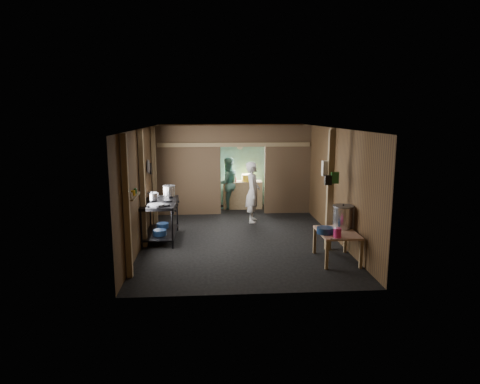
{
  "coord_description": "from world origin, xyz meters",
  "views": [
    {
      "loc": [
        -0.7,
        -10.0,
        2.94
      ],
      "look_at": [
        0.0,
        -0.2,
        1.1
      ],
      "focal_mm": 31.55,
      "sensor_mm": 36.0,
      "label": 1
    }
  ],
  "objects": [
    {
      "name": "cross_beam",
      "position": [
        0.0,
        2.15,
        2.05
      ],
      "size": [
        4.4,
        0.12,
        0.12
      ],
      "primitive_type": "cube",
      "color": "#957C52",
      "rests_on": "wall_left"
    },
    {
      "name": "ceiling",
      "position": [
        0.0,
        0.0,
        2.6
      ],
      "size": [
        4.5,
        7.0,
        0.0
      ],
      "primitive_type": "cube",
      "color": "#36322E",
      "rests_on": "ground"
    },
    {
      "name": "partition_right",
      "position": [
        1.57,
        2.2,
        1.3
      ],
      "size": [
        1.35,
        0.1,
        2.6
      ],
      "primitive_type": "cube",
      "color": "brown",
      "rests_on": "floor"
    },
    {
      "name": "pan_lid_big",
      "position": [
        -2.21,
        0.4,
        1.65
      ],
      "size": [
        0.03,
        0.34,
        0.34
      ],
      "primitive_type": "cylinder",
      "rotation": [
        0.0,
        1.57,
        0.0
      ],
      "color": "slate",
      "rests_on": "wall_left"
    },
    {
      "name": "wall_front",
      "position": [
        0.0,
        -3.5,
        1.3
      ],
      "size": [
        4.5,
        0.0,
        2.6
      ],
      "primitive_type": "cube",
      "color": "brown",
      "rests_on": "ground"
    },
    {
      "name": "post_left_b",
      "position": [
        -2.18,
        -0.8,
        1.3
      ],
      "size": [
        0.1,
        0.12,
        2.6
      ],
      "primitive_type": "cube",
      "color": "#957C52",
      "rests_on": "floor"
    },
    {
      "name": "wall_clock",
      "position": [
        0.25,
        3.4,
        1.9
      ],
      "size": [
        0.2,
        0.03,
        0.2
      ],
      "primitive_type": "cylinder",
      "rotation": [
        1.57,
        0.0,
        0.0
      ],
      "color": "beige",
      "rests_on": "wall_back"
    },
    {
      "name": "wall_shelf",
      "position": [
        -2.15,
        -2.1,
        1.4
      ],
      "size": [
        0.14,
        0.8,
        0.03
      ],
      "primitive_type": "cube",
      "color": "#957C52",
      "rests_on": "wall_left"
    },
    {
      "name": "stove_saucepan",
      "position": [
        -2.05,
        0.19,
        0.97
      ],
      "size": [
        0.18,
        0.18,
        0.11
      ],
      "primitive_type": "cylinder",
      "rotation": [
        0.0,
        0.0,
        0.07
      ],
      "color": "silver",
      "rests_on": "gas_range"
    },
    {
      "name": "bag_white",
      "position": [
        1.8,
        -1.22,
        1.78
      ],
      "size": [
        0.22,
        0.15,
        0.32
      ],
      "primitive_type": "cube",
      "color": "beige",
      "rests_on": "post_free"
    },
    {
      "name": "pan_lid_small",
      "position": [
        -2.21,
        0.8,
        1.55
      ],
      "size": [
        0.03,
        0.3,
        0.3
      ],
      "primitive_type": "cylinder",
      "rotation": [
        0.0,
        1.57,
        0.0
      ],
      "color": "black",
      "rests_on": "wall_left"
    },
    {
      "name": "blue_tub_front",
      "position": [
        -1.88,
        -0.55,
        0.24
      ],
      "size": [
        0.31,
        0.31,
        0.13
      ],
      "primitive_type": "cylinder",
      "color": "navy",
      "rests_on": "gas_range"
    },
    {
      "name": "knife",
      "position": [
        1.7,
        -2.52,
        0.61
      ],
      "size": [
        0.3,
        0.1,
        0.01
      ],
      "primitive_type": "cube",
      "rotation": [
        0.0,
        0.0,
        -0.21
      ],
      "color": "silver",
      "rests_on": "prep_table"
    },
    {
      "name": "stove_pot_large",
      "position": [
        -1.71,
        0.24,
        1.05
      ],
      "size": [
        0.36,
        0.36,
        0.31
      ],
      "primitive_type": null,
      "rotation": [
        0.0,
        0.0,
        0.25
      ],
      "color": "silver",
      "rests_on": "gas_range"
    },
    {
      "name": "prep_table",
      "position": [
        1.83,
        -2.0,
        0.3
      ],
      "size": [
        0.74,
        1.02,
        0.6
      ],
      "primitive_type": null,
      "color": "tan",
      "rests_on": "floor"
    },
    {
      "name": "red_cup",
      "position": [
        0.05,
        2.95,
        0.92
      ],
      "size": [
        0.12,
        0.12,
        0.14
      ],
      "primitive_type": "cylinder",
      "color": "maroon",
      "rests_on": "back_counter"
    },
    {
      "name": "worker_back",
      "position": [
        -0.17,
        2.88,
        0.8
      ],
      "size": [
        0.96,
        0.87,
        1.61
      ],
      "primitive_type": "imported",
      "rotation": [
        0.0,
        0.0,
        3.55
      ],
      "color": "slate",
      "rests_on": "floor"
    },
    {
      "name": "jar_green",
      "position": [
        -2.15,
        -1.88,
        1.47
      ],
      "size": [
        0.06,
        0.06,
        0.1
      ],
      "primitive_type": "cylinder",
      "color": "#1E5B22",
      "rests_on": "wall_shelf"
    },
    {
      "name": "wall_left",
      "position": [
        -2.25,
        0.0,
        1.3
      ],
      "size": [
        0.0,
        7.0,
        2.6
      ],
      "primitive_type": "cube",
      "color": "brown",
      "rests_on": "ground"
    },
    {
      "name": "blue_tub_back",
      "position": [
        -1.88,
        0.08,
        0.24
      ],
      "size": [
        0.29,
        0.29,
        0.12
      ],
      "primitive_type": "cylinder",
      "color": "navy",
      "rests_on": "gas_range"
    },
    {
      "name": "wash_basin",
      "position": [
        1.55,
        -2.11,
        0.66
      ],
      "size": [
        0.41,
        0.41,
        0.12
      ],
      "primitive_type": "cylinder",
      "rotation": [
        0.0,
        0.0,
        0.29
      ],
      "color": "navy",
      "rests_on": "prep_table"
    },
    {
      "name": "pink_bucket",
      "position": [
        1.72,
        -2.38,
        0.69
      ],
      "size": [
        0.17,
        0.17,
        0.18
      ],
      "primitive_type": "cylinder",
      "rotation": [
        0.0,
        0.0,
        0.14
      ],
      "color": "#C92368",
      "rests_on": "prep_table"
    },
    {
      "name": "wall_back",
      "position": [
        0.0,
        3.5,
        1.3
      ],
      "size": [
        4.5,
        0.0,
        2.6
      ],
      "primitive_type": "cube",
      "color": "brown",
      "rests_on": "ground"
    },
    {
      "name": "stock_pot",
      "position": [
        2.02,
        -1.73,
        0.83
      ],
      "size": [
        0.44,
        0.44,
        0.49
      ],
      "primitive_type": null,
      "rotation": [
        0.0,
        0.0,
        0.03
      ],
      "color": "silver",
      "rests_on": "prep_table"
    },
    {
      "name": "post_left_c",
      "position": [
        -2.18,
        1.2,
        1.3
      ],
      "size": [
        0.1,
        0.12,
        2.6
      ],
      "primitive_type": "cube",
      "color": "#957C52",
      "rests_on": "floor"
    },
    {
      "name": "post_left_a",
      "position": [
        -2.18,
        -2.6,
        1.3
      ],
      "size": [
        0.1,
        0.12,
        2.6
      ],
      "primitive_type": "cube",
      "color": "#957C52",
      "rests_on": "floor"
    },
    {
      "name": "post_right",
      "position": [
        2.18,
        -0.2,
        1.3
      ],
      "size": [
        0.1,
        0.12,
        2.6
      ],
      "primitive_type": "cube",
      "color": "#957C52",
      "rests_on": "floor"
    },
    {
      "name": "bag_black",
      "position": [
        1.78,
        -1.38,
        1.55
      ],
      "size": [
        0.14,
        0.1,
        0.2
      ],
      "primitive_type": "cube",
      "color": "black",
      "rests_on": "post_free"
    },
    {
      "name": "jar_white",
      "position": [
        -2.15,
        -2.35,
        1.47
      ],
      "size": [
        0.07,
        0.07,
        0.1
      ],
      "primitive_type": "cylinder",
      "color": "beige",
      "rests_on": "wall_shelf"
    },
    {
      "name": "frying_pan",
      "position": [
        -1.88,
        -0.82,
        0.95
      ],
      "size": [
        0.43,
        0.61,
        0.08
      ],
      "primitive_type": null,
      "rotation": [
        0.0,
        0.0,
        -0.19
      ],
      "color": "slate",
      "rests_on": "gas_range"
    },
    {
      "name": "stove_pot_med",
      "position": [
        -2.05,
        -0.23,
        1.01
      ],
      "size": [
        0.28,
        0.28,
        0.22
      ],
      "primitive_type": null,
      "rotation": [
        0.0,
        0.0,
        0.11
      ],
      "color": "silver",
      "rests_on": "gas_range"
    },
    {
      "name": "back_counter",
      "position": [
        0.3,
        2.95,
        0.42
      ],
      "size": [
        1.2,
        0.5,
        0.85
      ],
      "primitive_type": "cube",
      "color": "#957C52",
      "rests_on": "floor"
    },
    {
      "name": "cook",
      "position": [
        0.45,
        1.22,
        0.83
      ],
      "size": [
        0.47,
        0.65,
        1.66
      ],
      "primitive_type": "imported",
      "rotation": [
        0.0,
        0.0,
        1.43
      ],
      "color": "silver",
      "rests_on": "floor"
    },
    {
      "name": "floor",
      "position": [
        0.0,
        0.0,
        0.0
      ],
      "size": [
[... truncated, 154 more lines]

